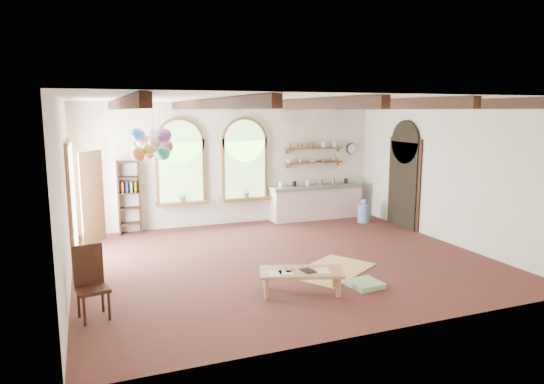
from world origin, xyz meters
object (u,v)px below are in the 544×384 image
kitchen_counter (316,202)px  side_chair (93,298)px  coffee_table (301,273)px  balloon_cluster (153,145)px

kitchen_counter → side_chair: (-5.96, -4.81, -0.17)m
coffee_table → side_chair: (-3.23, 0.19, -0.03)m
side_chair → balloon_cluster: bearing=62.6°
side_chair → balloon_cluster: (1.25, 2.41, 2.03)m
coffee_table → balloon_cluster: 3.83m
kitchen_counter → coffee_table: bearing=-118.6°
coffee_table → kitchen_counter: bearing=61.4°
kitchen_counter → balloon_cluster: size_ratio=2.31×
balloon_cluster → kitchen_counter: bearing=27.0°
coffee_table → balloon_cluster: size_ratio=1.28×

